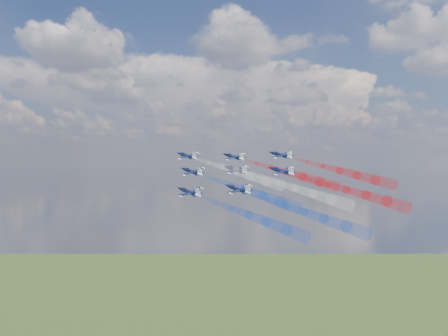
% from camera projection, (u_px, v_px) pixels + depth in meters
% --- Properties ---
extents(jet_lead, '(14.87, 14.14, 7.85)m').
position_uv_depth(jet_lead, '(187.00, 156.00, 191.83)').
color(jet_lead, black).
extents(trail_lead, '(36.51, 24.04, 13.45)m').
position_uv_depth(trail_lead, '(236.00, 171.00, 174.75)').
color(trail_lead, white).
extents(jet_inner_left, '(14.87, 14.14, 7.85)m').
position_uv_depth(jet_inner_left, '(192.00, 172.00, 176.19)').
color(jet_inner_left, black).
extents(trail_inner_left, '(36.51, 24.04, 13.45)m').
position_uv_depth(trail_inner_left, '(246.00, 190.00, 159.10)').
color(trail_inner_left, blue).
extents(jet_inner_right, '(14.87, 14.14, 7.85)m').
position_uv_depth(jet_inner_right, '(234.00, 157.00, 192.90)').
color(jet_inner_right, black).
extents(trail_inner_right, '(36.51, 24.04, 13.45)m').
position_uv_depth(trail_inner_right, '(287.00, 172.00, 175.82)').
color(trail_inner_right, red).
extents(jet_outer_left, '(14.87, 14.14, 7.85)m').
position_uv_depth(jet_outer_left, '(189.00, 192.00, 161.54)').
color(jet_outer_left, black).
extents(trail_outer_left, '(36.51, 24.04, 13.45)m').
position_uv_depth(trail_outer_left, '(249.00, 215.00, 144.45)').
color(trail_outer_left, blue).
extents(jet_center_third, '(14.87, 14.14, 7.85)m').
position_uv_depth(jet_center_third, '(236.00, 170.00, 175.89)').
color(jet_center_third, black).
extents(trail_center_third, '(36.51, 24.04, 13.45)m').
position_uv_depth(trail_center_third, '(295.00, 188.00, 158.81)').
color(trail_center_third, white).
extents(jet_outer_right, '(14.87, 14.14, 7.85)m').
position_uv_depth(jet_outer_right, '(281.00, 155.00, 189.90)').
color(jet_outer_right, black).
extents(trail_outer_right, '(36.51, 24.04, 13.45)m').
position_uv_depth(trail_outer_right, '(340.00, 170.00, 172.82)').
color(trail_outer_right, red).
extents(jet_rear_left, '(14.87, 14.14, 7.85)m').
position_uv_depth(jet_rear_left, '(238.00, 189.00, 160.06)').
color(jet_rear_left, black).
extents(trail_rear_left, '(36.51, 24.04, 13.45)m').
position_uv_depth(trail_rear_left, '(304.00, 212.00, 142.98)').
color(trail_rear_left, blue).
extents(jet_rear_right, '(14.87, 14.14, 7.85)m').
position_uv_depth(jet_rear_right, '(282.00, 171.00, 173.62)').
color(jet_rear_right, black).
extents(trail_rear_right, '(36.51, 24.04, 13.45)m').
position_uv_depth(trail_rear_right, '(346.00, 190.00, 156.53)').
color(trail_rear_right, red).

